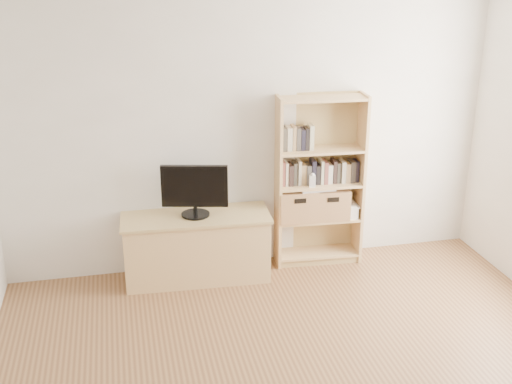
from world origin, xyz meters
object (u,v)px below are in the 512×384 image
object	(u,v)px
bookshelf	(319,181)
laptop	(316,187)
baby_monitor	(312,181)
basket_right	(329,202)
television	(195,191)
basket_left	(296,204)
tv_stand	(197,248)

from	to	relation	value
bookshelf	laptop	world-z (taller)	bookshelf
baby_monitor	basket_right	size ratio (longest dim) A/B	0.31
laptop	television	bearing A→B (deg)	-175.21
bookshelf	basket_left	world-z (taller)	bookshelf
bookshelf	television	bearing A→B (deg)	-171.94
basket_left	basket_right	size ratio (longest dim) A/B	1.03
television	bookshelf	bearing A→B (deg)	17.62
laptop	basket_right	bearing A→B (deg)	-0.22
baby_monitor	laptop	distance (m)	0.13
bookshelf	basket_left	bearing A→B (deg)	-178.81
tv_stand	bookshelf	bearing A→B (deg)	7.33
tv_stand	television	world-z (taller)	television
bookshelf	basket_right	size ratio (longest dim) A/B	4.66
tv_stand	baby_monitor	bearing A→B (deg)	3.27
baby_monitor	basket_right	xyz separation A→B (m)	(0.19, 0.07, -0.25)
bookshelf	television	distance (m)	1.18
tv_stand	bookshelf	xyz separation A→B (m)	(1.18, 0.10, 0.52)
baby_monitor	laptop	bearing A→B (deg)	64.03
tv_stand	basket_right	world-z (taller)	basket_right
basket_left	tv_stand	bearing A→B (deg)	-171.74
television	baby_monitor	size ratio (longest dim) A/B	5.36
laptop	bookshelf	bearing A→B (deg)	15.73
basket_right	television	bearing A→B (deg)	-172.37
basket_left	basket_right	bearing A→B (deg)	-1.33
tv_stand	laptop	world-z (taller)	laptop
baby_monitor	bookshelf	bearing A→B (deg)	55.34
baby_monitor	laptop	size ratio (longest dim) A/B	0.34
bookshelf	basket_left	xyz separation A→B (m)	(-0.22, 0.01, -0.21)
baby_monitor	basket_left	bearing A→B (deg)	156.18
tv_stand	laptop	bearing A→B (deg)	7.02
tv_stand	basket_left	size ratio (longest dim) A/B	3.58
baby_monitor	laptop	xyz separation A→B (m)	(0.06, 0.08, -0.09)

